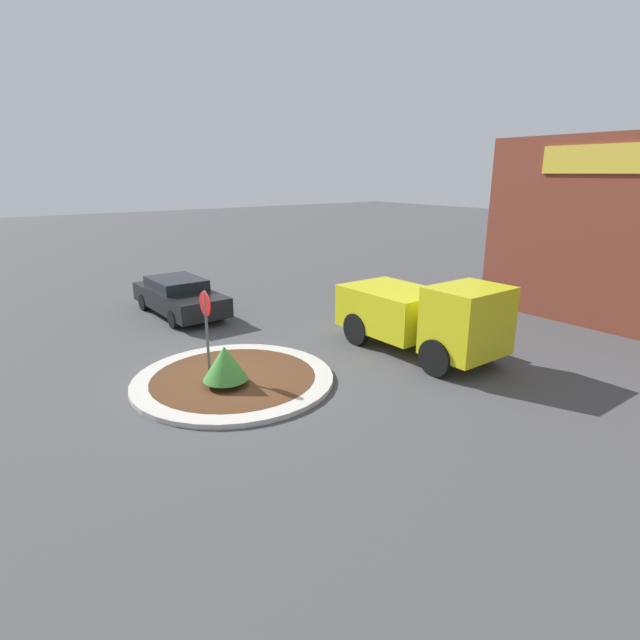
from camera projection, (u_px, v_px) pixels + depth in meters
name	position (u px, v px, depth m)	size (l,w,h in m)	color
ground_plane	(234.00, 381.00, 12.73)	(120.00, 120.00, 0.00)	#474749
traffic_island	(234.00, 379.00, 12.72)	(5.08, 5.08, 0.12)	#BCB7AD
stop_sign	(206.00, 320.00, 12.50)	(0.62, 0.07, 2.31)	#4C4C51
island_shrub	(225.00, 363.00, 12.05)	(1.10, 1.10, 1.00)	brown
utility_truck	(421.00, 315.00, 14.43)	(5.06, 2.27, 2.27)	gold
parked_sedan_black	(179.00, 296.00, 18.56)	(4.82, 2.04, 1.35)	black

